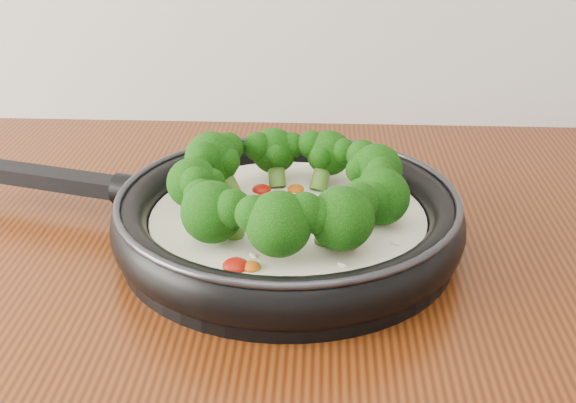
{
  "coord_description": "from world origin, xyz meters",
  "views": [
    {
      "loc": [
        -0.07,
        0.46,
        1.26
      ],
      "look_at": [
        -0.11,
        1.11,
        0.95
      ],
      "focal_mm": 46.26,
      "sensor_mm": 36.0,
      "label": 1
    }
  ],
  "objects": [
    {
      "name": "skillet",
      "position": [
        -0.11,
        1.11,
        0.94
      ],
      "size": [
        0.57,
        0.43,
        0.1
      ],
      "color": "black",
      "rests_on": "counter"
    }
  ]
}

